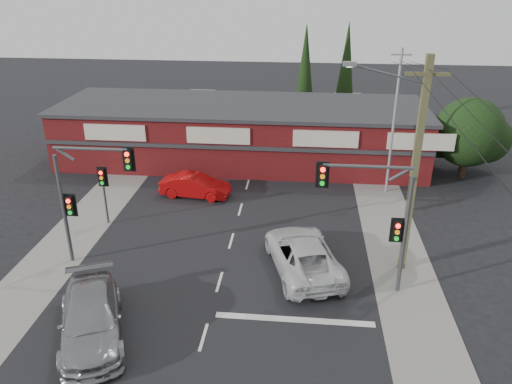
# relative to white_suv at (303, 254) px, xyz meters

# --- Properties ---
(ground) EXTENTS (120.00, 120.00, 0.00)m
(ground) POSITION_rel_white_suv_xyz_m (-3.77, -2.32, -0.84)
(ground) COLOR black
(ground) RESTS_ON ground
(road_strip) EXTENTS (14.00, 70.00, 0.01)m
(road_strip) POSITION_rel_white_suv_xyz_m (-3.77, 2.68, -0.83)
(road_strip) COLOR black
(road_strip) RESTS_ON ground
(verge_left) EXTENTS (3.00, 70.00, 0.02)m
(verge_left) POSITION_rel_white_suv_xyz_m (-12.27, 2.68, -0.83)
(verge_left) COLOR gray
(verge_left) RESTS_ON ground
(verge_right) EXTENTS (3.00, 70.00, 0.02)m
(verge_right) POSITION_rel_white_suv_xyz_m (4.73, 2.68, -0.83)
(verge_right) COLOR gray
(verge_right) RESTS_ON ground
(stop_line) EXTENTS (6.50, 0.35, 0.01)m
(stop_line) POSITION_rel_white_suv_xyz_m (-0.27, -3.82, -0.82)
(stop_line) COLOR silver
(stop_line) RESTS_ON ground
(white_suv) EXTENTS (4.34, 6.55, 1.67)m
(white_suv) POSITION_rel_white_suv_xyz_m (0.00, 0.00, 0.00)
(white_suv) COLOR silver
(white_suv) RESTS_ON ground
(silver_suv) EXTENTS (4.27, 6.12, 1.64)m
(silver_suv) POSITION_rel_white_suv_xyz_m (-8.06, -5.56, -0.01)
(silver_suv) COLOR gray
(silver_suv) RESTS_ON ground
(red_sedan) EXTENTS (4.50, 2.02, 1.43)m
(red_sedan) POSITION_rel_white_suv_xyz_m (-6.81, 7.74, -0.12)
(red_sedan) COLOR #A90A0B
(red_sedan) RESTS_ON ground
(lane_dashes) EXTENTS (0.12, 31.79, 0.01)m
(lane_dashes) POSITION_rel_white_suv_xyz_m (-3.77, -5.23, -0.82)
(lane_dashes) COLOR silver
(lane_dashes) RESTS_ON ground
(shop_building) EXTENTS (27.30, 8.40, 4.22)m
(shop_building) POSITION_rel_white_suv_xyz_m (-4.76, 14.66, 1.30)
(shop_building) COLOR #4B0F11
(shop_building) RESTS_ON ground
(tree_cluster) EXTENTS (5.90, 5.10, 5.50)m
(tree_cluster) POSITION_rel_white_suv_xyz_m (10.92, 13.12, 2.06)
(tree_cluster) COLOR #2D2116
(tree_cluster) RESTS_ON ground
(conifer_near) EXTENTS (1.80, 1.80, 9.25)m
(conifer_near) POSITION_rel_white_suv_xyz_m (-0.27, 21.68, 4.64)
(conifer_near) COLOR #2D2116
(conifer_near) RESTS_ON ground
(conifer_far) EXTENTS (1.80, 1.80, 9.25)m
(conifer_far) POSITION_rel_white_suv_xyz_m (3.23, 23.68, 4.64)
(conifer_far) COLOR #2D2116
(conifer_far) RESTS_ON ground
(traffic_mast_left) EXTENTS (3.77, 0.27, 5.97)m
(traffic_mast_left) POSITION_rel_white_suv_xyz_m (-10.20, -0.32, 3.09)
(traffic_mast_left) COLOR #47494C
(traffic_mast_left) RESTS_ON ground
(traffic_mast_right) EXTENTS (3.96, 0.27, 5.97)m
(traffic_mast_right) POSITION_rel_white_suv_xyz_m (3.09, -1.32, 3.11)
(traffic_mast_right) COLOR #47494C
(traffic_mast_right) RESTS_ON ground
(pedestal_signal) EXTENTS (0.55, 0.27, 3.38)m
(pedestal_signal) POSITION_rel_white_suv_xyz_m (-10.97, 3.68, 1.57)
(pedestal_signal) COLOR #47494C
(pedestal_signal) RESTS_ON ground
(utility_pole) EXTENTS (4.38, 0.59, 10.00)m
(utility_pole) POSITION_rel_white_suv_xyz_m (4.59, 0.66, 4.56)
(utility_pole) COLOR brown
(utility_pole) RESTS_ON ground
(steel_pole) EXTENTS (1.20, 0.16, 9.00)m
(steel_pole) POSITION_rel_white_suv_xyz_m (5.23, 9.68, 3.87)
(steel_pole) COLOR gray
(steel_pole) RESTS_ON ground
(power_lines) EXTENTS (2.01, 29.00, 1.22)m
(power_lines) POSITION_rel_white_suv_xyz_m (4.71, -4.79, 8.21)
(power_lines) COLOR black
(power_lines) RESTS_ON ground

